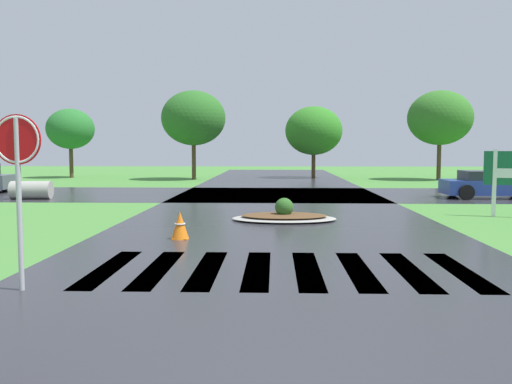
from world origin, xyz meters
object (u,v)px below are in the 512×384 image
stop_sign (18,160)px  drainage_pipe_stack (31,190)px  car_dark_suv (491,185)px  traffic_cone (180,226)px  median_island (284,216)px

stop_sign → drainage_pipe_stack: bearing=117.5°
stop_sign → car_dark_suv: 20.83m
drainage_pipe_stack → traffic_cone: (8.12, -10.01, -0.06)m
median_island → drainage_pipe_stack: (-10.67, 6.51, 0.25)m
car_dark_suv → traffic_cone: 16.16m
median_island → traffic_cone: median_island is taller
drainage_pipe_stack → traffic_cone: bearing=-51.0°
stop_sign → drainage_pipe_stack: stop_sign is taller
median_island → drainage_pipe_stack: drainage_pipe_stack is taller
stop_sign → car_dark_suv: (13.30, 15.97, -1.42)m
stop_sign → drainage_pipe_stack: 16.26m
stop_sign → car_dark_suv: stop_sign is taller
car_dark_suv → traffic_cone: size_ratio=6.22×
median_island → car_dark_suv: size_ratio=0.75×
median_island → stop_sign: bearing=-116.7°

